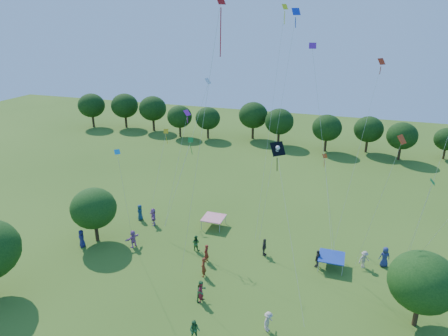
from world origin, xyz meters
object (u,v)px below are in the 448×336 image
at_px(near_tree_north, 94,208).
at_px(red_high_kite, 212,65).
at_px(pirate_kite, 278,153).
at_px(near_tree_east, 423,282).
at_px(tent_red_stripe, 214,218).
at_px(tent_blue, 332,257).

height_order(near_tree_north, red_high_kite, red_high_kite).
bearing_deg(pirate_kite, near_tree_east, -12.24).
distance_m(near_tree_east, tent_red_stripe, 20.72).
bearing_deg(near_tree_east, tent_red_stripe, 154.18).
distance_m(tent_blue, red_high_kite, 19.99).
bearing_deg(red_high_kite, pirate_kite, 42.67).
relative_size(near_tree_east, tent_red_stripe, 2.64).
height_order(pirate_kite, red_high_kite, red_high_kite).
distance_m(tent_red_stripe, red_high_kite, 20.01).
bearing_deg(tent_red_stripe, tent_blue, -16.26).
bearing_deg(tent_blue, pirate_kite, -146.98).
bearing_deg(near_tree_north, tent_blue, 6.77).
height_order(near_tree_east, pirate_kite, pirate_kite).
xyz_separation_m(tent_blue, red_high_kite, (-8.56, -6.63, 16.81)).
bearing_deg(pirate_kite, near_tree_north, 178.78).
height_order(near_tree_east, tent_red_stripe, near_tree_east).
xyz_separation_m(near_tree_east, pirate_kite, (-10.88, 2.36, 7.47)).
height_order(near_tree_north, pirate_kite, pirate_kite).
xyz_separation_m(pirate_kite, red_high_kite, (-3.92, -3.61, 6.69)).
distance_m(tent_red_stripe, pirate_kite, 14.28).
distance_m(tent_blue, pirate_kite, 11.54).
xyz_separation_m(near_tree_east, tent_blue, (-6.24, 5.37, -2.66)).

